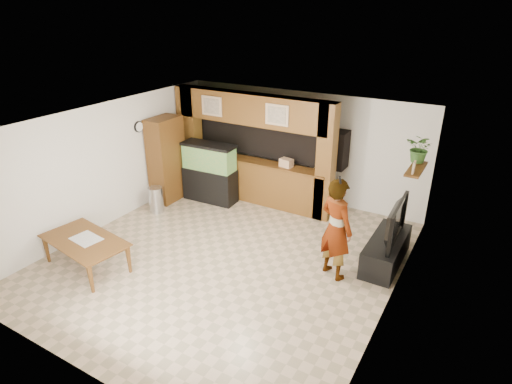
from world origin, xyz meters
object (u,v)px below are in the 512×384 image
Objects in this scene: pantry_cabinet at (166,160)px; person at (336,229)px; aquarium at (210,173)px; television at (390,221)px; dining_table at (85,254)px.

person is at bearing -12.44° from pantry_cabinet.
aquarium is 4.00m from person.
pantry_cabinet is at bearing 86.10° from television.
pantry_cabinet is 1.10× the size of person.
aquarium reaches higher than dining_table.
aquarium is 0.78× the size of person.
pantry_cabinet is 1.08m from aquarium.
aquarium is at bearing 94.93° from dining_table.
person is at bearing -24.44° from aquarium.
person is (-0.71, -0.84, 0.04)m from television.
television is (5.35, -0.19, -0.14)m from pantry_cabinet.
person is 4.49m from dining_table.
person reaches higher than dining_table.
aquarium is at bearing 3.29° from person.
person is (3.71, -1.47, 0.22)m from aquarium.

